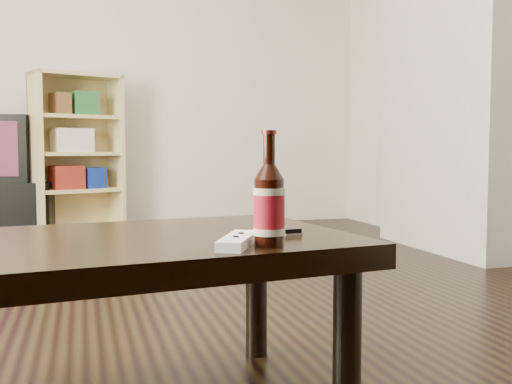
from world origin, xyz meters
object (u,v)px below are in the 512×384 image
object	(u,v)px
remote	(238,241)
coffee_table	(108,263)
bookshelf	(75,151)
beer_bottle	(269,206)
phone	(285,230)

from	to	relation	value
remote	coffee_table	bearing A→B (deg)	172.20
bookshelf	remote	xyz separation A→B (m)	(0.37, -3.60, -0.19)
beer_bottle	phone	bearing A→B (deg)	61.01
bookshelf	remote	world-z (taller)	bookshelf
remote	bookshelf	bearing A→B (deg)	122.56
phone	beer_bottle	bearing A→B (deg)	-128.70
beer_bottle	remote	distance (m)	0.10
beer_bottle	phone	xyz separation A→B (m)	(0.10, 0.18, -0.08)
bookshelf	phone	size ratio (longest dim) A/B	12.30
bookshelf	beer_bottle	bearing A→B (deg)	-103.65
coffee_table	beer_bottle	world-z (taller)	beer_bottle
coffee_table	beer_bottle	distance (m)	0.42
phone	remote	xyz separation A→B (m)	(-0.16, -0.16, 0.00)
coffee_table	phone	bearing A→B (deg)	-3.82
beer_bottle	remote	world-z (taller)	beer_bottle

